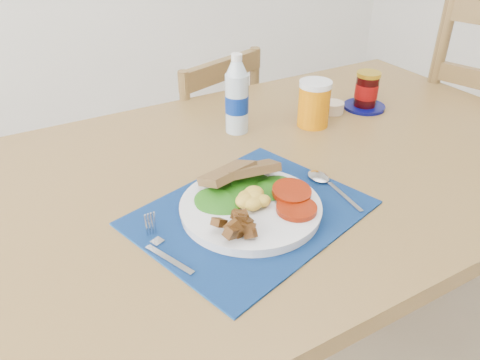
# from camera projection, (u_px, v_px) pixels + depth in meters

# --- Properties ---
(table) EXTENTS (1.40, 0.90, 0.75)m
(table) POSITION_uv_depth(u_px,v_px,m) (290.00, 187.00, 1.13)
(table) COLOR brown
(table) RESTS_ON ground
(chair_far) EXTENTS (0.47, 0.46, 1.01)m
(chair_far) POSITION_uv_depth(u_px,v_px,m) (204.00, 139.00, 1.66)
(chair_far) COLOR brown
(chair_far) RESTS_ON ground
(placemat) EXTENTS (0.49, 0.43, 0.00)m
(placemat) POSITION_uv_depth(u_px,v_px,m) (250.00, 213.00, 0.89)
(placemat) COLOR black
(placemat) RESTS_ON table
(breakfast_plate) EXTENTS (0.27, 0.27, 0.06)m
(breakfast_plate) POSITION_uv_depth(u_px,v_px,m) (249.00, 206.00, 0.88)
(breakfast_plate) COLOR silver
(breakfast_plate) RESTS_ON placemat
(fork) EXTENTS (0.05, 0.15, 0.00)m
(fork) POSITION_uv_depth(u_px,v_px,m) (162.00, 248.00, 0.80)
(fork) COLOR #B2B5BA
(fork) RESTS_ON placemat
(spoon) EXTENTS (0.04, 0.17, 0.00)m
(spoon) POSITION_uv_depth(u_px,v_px,m) (327.00, 184.00, 0.97)
(spoon) COLOR #B2B5BA
(spoon) RESTS_ON placemat
(water_bottle) EXTENTS (0.06, 0.06, 0.20)m
(water_bottle) POSITION_uv_depth(u_px,v_px,m) (237.00, 98.00, 1.15)
(water_bottle) COLOR #ADBFCC
(water_bottle) RESTS_ON table
(juice_glass) EXTENTS (0.08, 0.08, 0.11)m
(juice_glass) POSITION_uv_depth(u_px,v_px,m) (314.00, 105.00, 1.20)
(juice_glass) COLOR #D27205
(juice_glass) RESTS_ON table
(ramekin) EXTENTS (0.06, 0.06, 0.03)m
(ramekin) POSITION_uv_depth(u_px,v_px,m) (333.00, 107.00, 1.29)
(ramekin) COLOR #C8B193
(ramekin) RESTS_ON table
(jam_on_saucer) EXTENTS (0.12, 0.12, 0.10)m
(jam_on_saucer) POSITION_uv_depth(u_px,v_px,m) (366.00, 93.00, 1.30)
(jam_on_saucer) COLOR #04074C
(jam_on_saucer) RESTS_ON table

